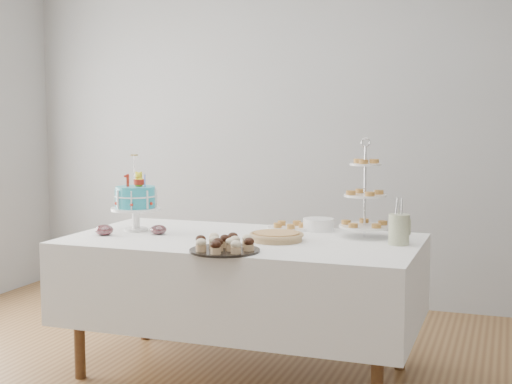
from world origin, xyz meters
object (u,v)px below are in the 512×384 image
(pastry_plate, at_px, (290,226))
(utensil_pitcher, at_px, (399,228))
(jam_bowl_a, at_px, (158,230))
(pie, at_px, (277,236))
(table, at_px, (243,279))
(tiered_stand, at_px, (365,196))
(cupcake_tray, at_px, (225,244))
(birthday_cake, at_px, (136,210))
(jam_bowl_b, at_px, (104,230))
(plate_stack, at_px, (318,224))

(pastry_plate, distance_m, utensil_pitcher, 0.76)
(jam_bowl_a, height_order, utensil_pitcher, utensil_pitcher)
(pie, xyz_separation_m, utensil_pitcher, (0.64, 0.11, 0.06))
(pastry_plate, bearing_deg, jam_bowl_a, -145.67)
(table, bearing_deg, tiered_stand, 22.26)
(utensil_pitcher, bearing_deg, tiered_stand, 123.23)
(cupcake_tray, bearing_deg, table, 98.11)
(table, xyz_separation_m, utensil_pitcher, (0.84, 0.09, 0.31))
(cupcake_tray, bearing_deg, pie, 68.89)
(table, height_order, utensil_pitcher, utensil_pitcher)
(utensil_pitcher, bearing_deg, birthday_cake, 163.28)
(table, distance_m, pastry_plate, 0.49)
(jam_bowl_b, bearing_deg, pie, 9.13)
(cupcake_tray, xyz_separation_m, tiered_stand, (0.57, 0.66, 0.19))
(jam_bowl_b, distance_m, utensil_pitcher, 1.63)
(pie, bearing_deg, tiered_stand, 33.21)
(pie, distance_m, jam_bowl_b, 0.99)
(jam_bowl_a, bearing_deg, pie, 2.27)
(cupcake_tray, xyz_separation_m, utensil_pitcher, (0.78, 0.49, 0.05))
(pastry_plate, bearing_deg, table, -111.12)
(jam_bowl_a, xyz_separation_m, jam_bowl_b, (-0.28, -0.13, 0.00))
(pie, height_order, pastry_plate, pie)
(table, xyz_separation_m, cupcake_tray, (0.06, -0.40, 0.27))
(jam_bowl_a, bearing_deg, plate_stack, 28.68)
(pastry_plate, bearing_deg, utensil_pitcher, -23.77)
(table, xyz_separation_m, plate_stack, (0.32, 0.40, 0.26))
(table, relative_size, utensil_pitcher, 7.87)
(cupcake_tray, height_order, jam_bowl_a, cupcake_tray)
(tiered_stand, bearing_deg, jam_bowl_b, -162.77)
(plate_stack, relative_size, jam_bowl_b, 1.75)
(cupcake_tray, xyz_separation_m, jam_bowl_b, (-0.83, 0.22, -0.01))
(plate_stack, height_order, jam_bowl_a, plate_stack)
(cupcake_tray, distance_m, plate_stack, 0.84)
(pie, bearing_deg, birthday_cake, 176.95)
(birthday_cake, distance_m, jam_bowl_b, 0.24)
(pie, height_order, utensil_pitcher, utensil_pitcher)
(table, distance_m, plate_stack, 0.58)
(cupcake_tray, relative_size, utensil_pitcher, 1.44)
(jam_bowl_b, height_order, utensil_pitcher, utensil_pitcher)
(tiered_stand, distance_m, pastry_plate, 0.54)
(tiered_stand, xyz_separation_m, jam_bowl_b, (-1.39, -0.43, -0.20))
(cupcake_tray, relative_size, jam_bowl_b, 3.39)
(jam_bowl_a, relative_size, utensil_pitcher, 0.38)
(tiered_stand, bearing_deg, jam_bowl_a, -164.82)
(utensil_pitcher, bearing_deg, jam_bowl_a, 166.80)
(table, distance_m, birthday_cake, 0.76)
(table, distance_m, jam_bowl_a, 0.56)
(table, xyz_separation_m, jam_bowl_a, (-0.49, -0.05, 0.25))
(plate_stack, height_order, jam_bowl_b, plate_stack)
(pie, distance_m, tiered_stand, 0.54)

